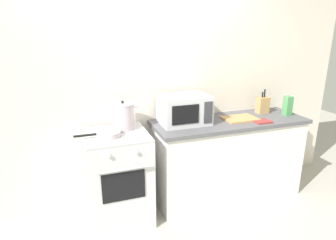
{
  "coord_description": "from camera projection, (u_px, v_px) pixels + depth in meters",
  "views": [
    {
      "loc": [
        -0.73,
        -2.01,
        1.87
      ],
      "look_at": [
        0.18,
        0.6,
        1.0
      ],
      "focal_mm": 31.17,
      "sensor_mm": 36.0,
      "label": 1
    }
  ],
  "objects": [
    {
      "name": "back_wall",
      "position": [
        168.0,
        88.0,
        3.2
      ],
      "size": [
        4.4,
        0.1,
        2.5
      ],
      "primitive_type": "cube",
      "color": "silver",
      "rests_on": "ground_plane"
    },
    {
      "name": "lower_cabinet_right",
      "position": [
        227.0,
        160.0,
        3.32
      ],
      "size": [
        1.64,
        0.56,
        0.88
      ],
      "primitive_type": "cube",
      "color": "white",
      "rests_on": "ground_plane"
    },
    {
      "name": "countertop_right",
      "position": [
        230.0,
        122.0,
        3.18
      ],
      "size": [
        1.7,
        0.6,
        0.04
      ],
      "primitive_type": "cube",
      "color": "#59595E",
      "rests_on": "lower_cabinet_right"
    },
    {
      "name": "stove",
      "position": [
        118.0,
        177.0,
        2.9
      ],
      "size": [
        0.6,
        0.64,
        0.92
      ],
      "color": "silver",
      "rests_on": "ground_plane"
    },
    {
      "name": "stock_pot",
      "position": [
        123.0,
        116.0,
        2.85
      ],
      "size": [
        0.31,
        0.23,
        0.29
      ],
      "color": "beige",
      "rests_on": "stove"
    },
    {
      "name": "frying_pan",
      "position": [
        108.0,
        134.0,
        2.68
      ],
      "size": [
        0.42,
        0.22,
        0.05
      ],
      "color": "beige",
      "rests_on": "stove"
    },
    {
      "name": "microwave",
      "position": [
        184.0,
        109.0,
        3.02
      ],
      "size": [
        0.5,
        0.37,
        0.3
      ],
      "color": "silver",
      "rests_on": "countertop_right"
    },
    {
      "name": "cutting_board",
      "position": [
        240.0,
        119.0,
        3.18
      ],
      "size": [
        0.36,
        0.26,
        0.02
      ],
      "primitive_type": "cube",
      "color": "tan",
      "rests_on": "countertop_right"
    },
    {
      "name": "knife_block",
      "position": [
        263.0,
        105.0,
        3.41
      ],
      "size": [
        0.13,
        0.1,
        0.28
      ],
      "color": "tan",
      "rests_on": "countertop_right"
    },
    {
      "name": "pasta_box",
      "position": [
        288.0,
        106.0,
        3.32
      ],
      "size": [
        0.08,
        0.08,
        0.22
      ],
      "primitive_type": "cube",
      "color": "#4C9356",
      "rests_on": "countertop_right"
    },
    {
      "name": "oven_mitt",
      "position": [
        262.0,
        121.0,
        3.09
      ],
      "size": [
        0.18,
        0.14,
        0.02
      ],
      "primitive_type": "cube",
      "color": "#993333",
      "rests_on": "countertop_right"
    }
  ]
}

